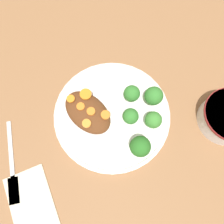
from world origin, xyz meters
TOP-DOWN VIEW (x-y plane):
  - ground_plane at (0.00, 0.00)m, footprint 4.00×4.00m
  - plate at (0.00, 0.00)m, footprint 0.29×0.29m
  - stew_mound at (-0.04, -0.04)m, footprint 0.13×0.08m
  - broccoli_floret_0 at (0.04, 0.02)m, footprint 0.04×0.04m
  - broccoli_floret_1 at (0.05, 0.09)m, footprint 0.04×0.04m
  - broccoli_floret_2 at (0.08, 0.05)m, footprint 0.04×0.04m
  - broccoli_floret_3 at (0.01, 0.06)m, footprint 0.04×0.04m
  - broccoli_floret_4 at (0.10, -0.02)m, footprint 0.05×0.05m
  - carrot_slice_0 at (-0.06, -0.05)m, footprint 0.02×0.02m
  - carrot_slice_1 at (-0.09, -0.05)m, footprint 0.02×0.02m
  - carrot_slice_2 at (-0.03, -0.04)m, footprint 0.02×0.02m
  - carrot_slice_3 at (-0.02, -0.06)m, footprint 0.02×0.02m
  - carrot_slice_4 at (-0.00, -0.02)m, footprint 0.02×0.02m
  - carrot_slice_5 at (-0.07, -0.02)m, footprint 0.03×0.03m
  - fork at (-0.08, -0.25)m, footprint 0.17×0.12m
  - napkin at (0.01, -0.27)m, footprint 0.17×0.14m

SIDE VIEW (x-z plane):
  - ground_plane at x=0.00m, z-range 0.00..0.00m
  - fork at x=-0.08m, z-range 0.00..0.01m
  - napkin at x=0.01m, z-range 0.00..0.01m
  - plate at x=0.00m, z-range 0.00..0.02m
  - stew_mound at x=-0.04m, z-range 0.02..0.05m
  - broccoli_floret_2 at x=0.08m, z-range 0.02..0.07m
  - broccoli_floret_0 at x=0.04m, z-range 0.02..0.07m
  - broccoli_floret_3 at x=0.01m, z-range 0.02..0.07m
  - broccoli_floret_1 at x=0.05m, z-range 0.02..0.08m
  - broccoli_floret_4 at x=0.10m, z-range 0.02..0.08m
  - carrot_slice_1 at x=-0.09m, z-range 0.05..0.06m
  - carrot_slice_0 at x=-0.06m, z-range 0.05..0.06m
  - carrot_slice_3 at x=-0.02m, z-range 0.05..0.06m
  - carrot_slice_5 at x=-0.07m, z-range 0.05..0.06m
  - carrot_slice_2 at x=-0.03m, z-range 0.05..0.06m
  - carrot_slice_4 at x=0.00m, z-range 0.05..0.06m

